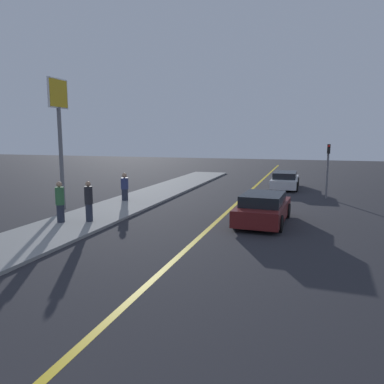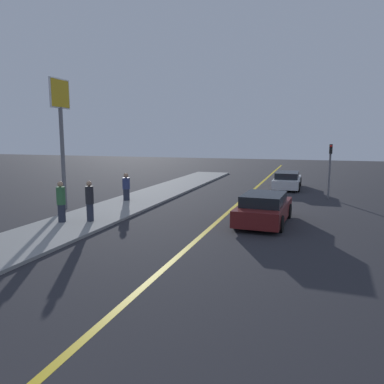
{
  "view_description": "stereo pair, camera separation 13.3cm",
  "coord_description": "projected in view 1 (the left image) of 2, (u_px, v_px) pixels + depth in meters",
  "views": [
    {
      "loc": [
        3.78,
        -0.88,
        3.74
      ],
      "look_at": [
        -0.1,
        11.44,
        1.79
      ],
      "focal_mm": 35.0,
      "sensor_mm": 36.0,
      "label": 1
    },
    {
      "loc": [
        3.9,
        -0.84,
        3.74
      ],
      "look_at": [
        -0.1,
        11.44,
        1.79
      ],
      "focal_mm": 35.0,
      "sensor_mm": 36.0,
      "label": 2
    }
  ],
  "objects": [
    {
      "name": "roadside_sign",
      "position": [
        59.0,
        116.0,
        18.58
      ],
      "size": [
        0.2,
        1.47,
        6.52
      ],
      "color": "slate",
      "rests_on": "ground_plane"
    },
    {
      "name": "car_ahead_center",
      "position": [
        285.0,
        180.0,
        26.75
      ],
      "size": [
        1.88,
        4.75,
        1.19
      ],
      "rotation": [
        0.0,
        0.0,
        0.0
      ],
      "color": "silver",
      "rests_on": "ground_plane"
    },
    {
      "name": "pedestrian_far_standing",
      "position": [
        89.0,
        201.0,
        15.87
      ],
      "size": [
        0.34,
        0.34,
        1.73
      ],
      "color": "#282D3D",
      "rests_on": "sidewalk_left"
    },
    {
      "name": "road_center_line",
      "position": [
        231.0,
        208.0,
        19.49
      ],
      "size": [
        0.2,
        60.0,
        0.01
      ],
      "color": "gold",
      "rests_on": "ground_plane"
    },
    {
      "name": "car_near_right_lane",
      "position": [
        263.0,
        208.0,
        16.11
      ],
      "size": [
        2.15,
        4.47,
        1.31
      ],
      "rotation": [
        0.0,
        0.0,
        -0.05
      ],
      "color": "maroon",
      "rests_on": "ground_plane"
    },
    {
      "name": "pedestrian_by_sign",
      "position": [
        125.0,
        187.0,
        21.05
      ],
      "size": [
        0.42,
        0.42,
        1.55
      ],
      "color": "#282D3D",
      "rests_on": "sidewalk_left"
    },
    {
      "name": "sidewalk_left",
      "position": [
        131.0,
        202.0,
        20.81
      ],
      "size": [
        3.19,
        35.28,
        0.12
      ],
      "color": "gray",
      "rests_on": "ground_plane"
    },
    {
      "name": "traffic_light",
      "position": [
        328.0,
        165.0,
        22.16
      ],
      "size": [
        0.18,
        0.4,
        3.25
      ],
      "color": "slate",
      "rests_on": "ground_plane"
    },
    {
      "name": "pedestrian_mid_group",
      "position": [
        60.0,
        202.0,
        15.71
      ],
      "size": [
        0.37,
        0.37,
        1.73
      ],
      "color": "#282D3D",
      "rests_on": "sidewalk_left"
    }
  ]
}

